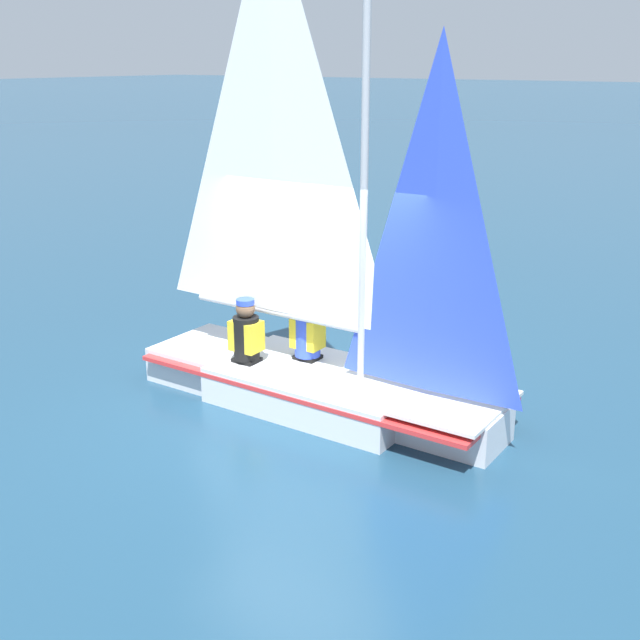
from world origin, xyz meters
TOP-DOWN VIEW (x-y plane):
  - ground_plane at (0.00, 0.00)m, footprint 260.00×260.00m
  - sailboat_main at (0.00, -0.03)m, footprint 1.46×4.42m
  - sailor_helm at (-0.23, -0.34)m, footprint 0.31×0.34m
  - sailor_crew at (0.25, -0.86)m, footprint 0.31×0.34m

SIDE VIEW (x-z plane):
  - ground_plane at x=0.00m, z-range 0.00..0.00m
  - sailor_helm at x=-0.23m, z-range 0.04..1.20m
  - sailor_crew at x=0.25m, z-range 0.05..1.21m
  - sailboat_main at x=0.00m, z-range -1.90..3.60m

